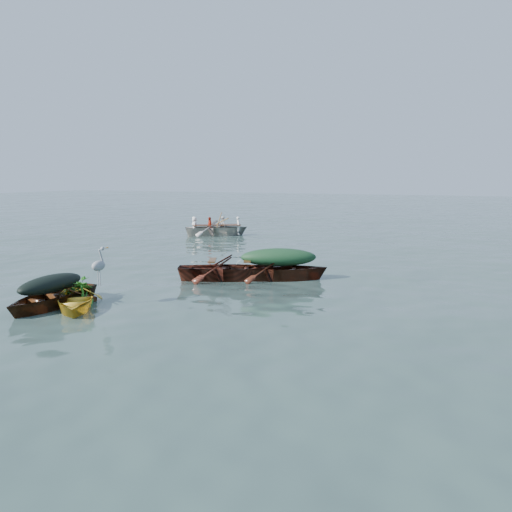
# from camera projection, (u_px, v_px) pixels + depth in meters

# --- Properties ---
(ground) EXTENTS (140.00, 140.00, 0.00)m
(ground) POSITION_uv_depth(u_px,v_px,m) (205.00, 283.00, 14.19)
(ground) COLOR #374E48
(ground) RESTS_ON ground
(yellow_dinghy) EXTENTS (2.69, 2.88, 0.72)m
(yellow_dinghy) POSITION_uv_depth(u_px,v_px,m) (75.00, 308.00, 11.47)
(yellow_dinghy) COLOR yellow
(yellow_dinghy) RESTS_ON ground
(dark_covered_boat) EXTENTS (1.31, 3.34, 0.80)m
(dark_covered_boat) POSITION_uv_depth(u_px,v_px,m) (52.00, 307.00, 11.57)
(dark_covered_boat) COLOR #4A2511
(dark_covered_boat) RESTS_ON ground
(green_tarp_boat) EXTENTS (4.14, 2.81, 0.91)m
(green_tarp_boat) POSITION_uv_depth(u_px,v_px,m) (278.00, 280.00, 14.60)
(green_tarp_boat) COLOR #491B11
(green_tarp_boat) RESTS_ON ground
(open_wooden_boat) EXTENTS (4.33, 2.92, 0.96)m
(open_wooden_boat) POSITION_uv_depth(u_px,v_px,m) (230.00, 280.00, 14.57)
(open_wooden_boat) COLOR #5B2216
(open_wooden_boat) RESTS_ON ground
(rowed_boat) EXTENTS (4.40, 3.48, 1.05)m
(rowed_boat) POSITION_uv_depth(u_px,v_px,m) (217.00, 236.00, 25.27)
(rowed_boat) COLOR beige
(rowed_boat) RESTS_ON ground
(dark_tarp_cover) EXTENTS (0.72, 1.84, 0.40)m
(dark_tarp_cover) POSITION_uv_depth(u_px,v_px,m) (51.00, 281.00, 11.48)
(dark_tarp_cover) COLOR black
(dark_tarp_cover) RESTS_ON dark_covered_boat
(green_tarp_cover) EXTENTS (2.28, 1.55, 0.52)m
(green_tarp_cover) POSITION_uv_depth(u_px,v_px,m) (279.00, 256.00, 14.48)
(green_tarp_cover) COLOR #1A4024
(green_tarp_cover) RESTS_ON green_tarp_boat
(thwart_benches) EXTENTS (2.22, 1.58, 0.04)m
(thwart_benches) POSITION_uv_depth(u_px,v_px,m) (230.00, 263.00, 14.49)
(thwart_benches) COLOR #482911
(thwart_benches) RESTS_ON open_wooden_boat
(heron) EXTENTS (0.47, 0.49, 0.92)m
(heron) POSITION_uv_depth(u_px,v_px,m) (99.00, 271.00, 11.54)
(heron) COLOR #9DA1A6
(heron) RESTS_ON yellow_dinghy
(dinghy_weeds) EXTENTS (1.12, 1.14, 0.60)m
(dinghy_weeds) POSITION_uv_depth(u_px,v_px,m) (77.00, 275.00, 11.90)
(dinghy_weeds) COLOR #29761F
(dinghy_weeds) RESTS_ON yellow_dinghy
(rowers) EXTENTS (3.22, 2.66, 0.76)m
(rowers) POSITION_uv_depth(u_px,v_px,m) (216.00, 218.00, 25.13)
(rowers) COLOR silver
(rowers) RESTS_ON rowed_boat
(oars) EXTENTS (1.91, 2.51, 0.06)m
(oars) POSITION_uv_depth(u_px,v_px,m) (217.00, 225.00, 25.19)
(oars) COLOR brown
(oars) RESTS_ON rowed_boat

